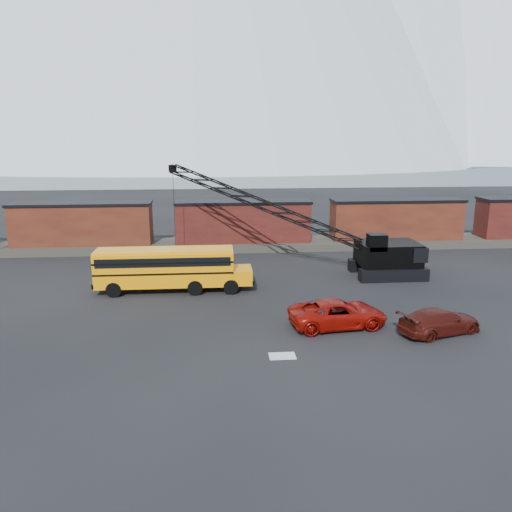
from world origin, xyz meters
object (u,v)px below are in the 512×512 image
at_px(red_pickup, 338,313).
at_px(school_bus, 170,268).
at_px(maroon_suv, 440,321).
at_px(crawler_crane, 269,207).

bearing_deg(red_pickup, school_bus, 46.19).
height_order(red_pickup, maroon_suv, red_pickup).
bearing_deg(school_bus, maroon_suv, -30.29).
bearing_deg(school_bus, crawler_crane, 38.13).
height_order(school_bus, maroon_suv, school_bus).
bearing_deg(school_bus, red_pickup, -36.81).
bearing_deg(maroon_suv, red_pickup, 57.06).
xyz_separation_m(school_bus, crawler_crane, (8.02, 6.30, 3.51)).
relative_size(school_bus, crawler_crane, 0.55).
xyz_separation_m(school_bus, maroon_suv, (16.36, -9.56, -1.05)).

